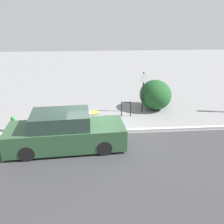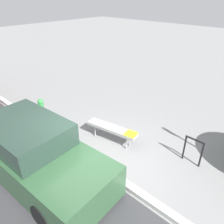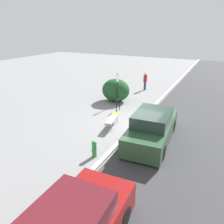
{
  "view_description": "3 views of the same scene",
  "coord_description": "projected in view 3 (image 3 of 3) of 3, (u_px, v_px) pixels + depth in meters",
  "views": [
    {
      "loc": [
        -0.03,
        -10.5,
        5.05
      ],
      "look_at": [
        0.86,
        0.21,
        0.94
      ],
      "focal_mm": 40.0,
      "sensor_mm": 36.0,
      "label": 1
    },
    {
      "loc": [
        3.39,
        -3.14,
        4.36
      ],
      "look_at": [
        -1.05,
        1.66,
        0.73
      ],
      "focal_mm": 35.0,
      "sensor_mm": 36.0,
      "label": 2
    },
    {
      "loc": [
        -10.65,
        -3.87,
        5.25
      ],
      "look_at": [
        -1.16,
        0.93,
        1.11
      ],
      "focal_mm": 35.0,
      "sensor_mm": 36.0,
      "label": 3
    }
  ],
  "objects": [
    {
      "name": "sign_post",
      "position": [
        117.0,
        87.0,
        15.24
      ],
      "size": [
        0.36,
        0.08,
        2.3
      ],
      "color": "black",
      "rests_on": "ground_plane"
    },
    {
      "name": "ground_plane",
      "position": [
        136.0,
        126.0,
        12.39
      ],
      "size": [
        60.0,
        60.0,
        0.0
      ],
      "primitive_type": "plane",
      "color": "gray"
    },
    {
      "name": "shrub_hedge",
      "position": [
        116.0,
        90.0,
        16.36
      ],
      "size": [
        1.8,
        2.1,
        1.7
      ],
      "color": "#1E4C23",
      "rests_on": "ground_plane"
    },
    {
      "name": "curb",
      "position": [
        136.0,
        125.0,
        12.36
      ],
      "size": [
        60.0,
        0.2,
        0.13
      ],
      "color": "#B7B7B2",
      "rests_on": "ground_plane"
    },
    {
      "name": "pedestrian",
      "position": [
        145.0,
        81.0,
        19.31
      ],
      "size": [
        0.36,
        0.22,
        1.55
      ],
      "rotation": [
        0.0,
        0.0,
        6.2
      ],
      "color": "navy",
      "rests_on": "ground_plane"
    },
    {
      "name": "bike_rack",
      "position": [
        118.0,
        104.0,
        14.5
      ],
      "size": [
        0.55,
        0.05,
        0.83
      ],
      "rotation": [
        0.0,
        0.0,
        -0.0
      ],
      "color": "black",
      "rests_on": "ground_plane"
    },
    {
      "name": "parked_car_near",
      "position": [
        152.0,
        127.0,
        10.63
      ],
      "size": [
        4.79,
        2.04,
        1.56
      ],
      "rotation": [
        0.0,
        0.0,
        0.06
      ],
      "color": "black",
      "rests_on": "ground_plane"
    },
    {
      "name": "fire_hydrant",
      "position": [
        94.0,
        148.0,
        9.36
      ],
      "size": [
        0.36,
        0.22,
        0.77
      ],
      "color": "#338C3F",
      "rests_on": "ground_plane"
    },
    {
      "name": "bench",
      "position": [
        113.0,
        118.0,
        12.21
      ],
      "size": [
        1.78,
        0.65,
        0.56
      ],
      "rotation": [
        0.0,
        0.0,
        0.17
      ],
      "color": "#99999E",
      "rests_on": "ground_plane"
    }
  ]
}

